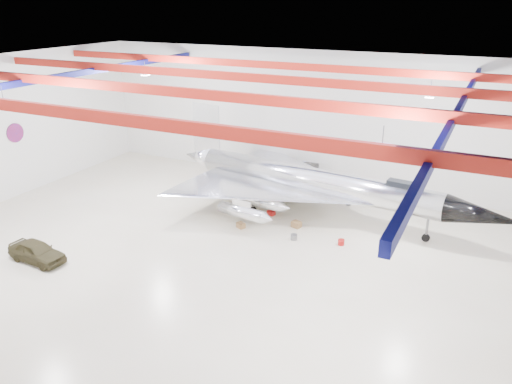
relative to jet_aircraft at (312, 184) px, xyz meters
The scene contains 13 objects.
floor 8.93m from the jet_aircraft, 106.37° to the right, with size 40.00×40.00×0.00m, color beige.
wall_back 7.83m from the jet_aircraft, 109.88° to the left, with size 40.00×40.00×0.00m, color silver.
ceiling 12.25m from the jet_aircraft, 106.37° to the right, with size 40.00×40.00×0.00m, color #0A0F38.
ceiling_structure 11.77m from the jet_aircraft, 106.37° to the right, with size 39.50×29.50×1.08m.
wall_roundel 23.39m from the jet_aircraft, 164.33° to the right, with size 1.50×1.50×0.10m, color #B21414.
jet_aircraft is the anchor object (origin of this frame).
jeep 18.71m from the jet_aircraft, 131.19° to the right, with size 1.54×3.82×1.30m, color #36311B.
toolbox_red 3.66m from the jet_aircraft, 148.03° to the right, with size 0.51×0.41×0.36m, color #A61210.
engine_drum 5.07m from the jet_aircraft, 84.11° to the right, with size 0.42×0.42×0.38m, color #59595B.
parts_bin 3.44m from the jet_aircraft, 91.94° to the right, with size 0.62×0.49×0.43m, color olive.
tool_chest 5.66m from the jet_aircraft, 48.49° to the right, with size 0.41×0.41×0.37m, color #A61210.
oil_barrel 6.08m from the jet_aircraft, 127.84° to the right, with size 0.54×0.43×0.38m, color olive.
spares_box 4.01m from the jet_aircraft, 53.47° to the left, with size 0.38×0.38×0.34m, color #59595B.
Camera 1 is at (13.57, -23.77, 14.75)m, focal length 35.00 mm.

